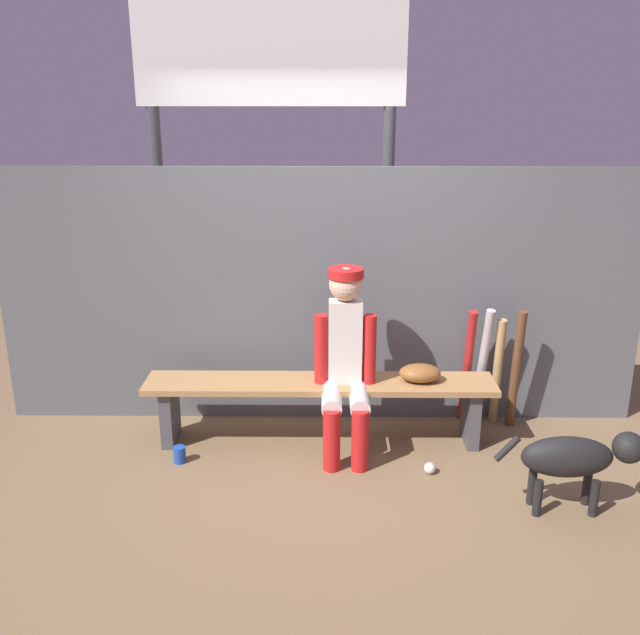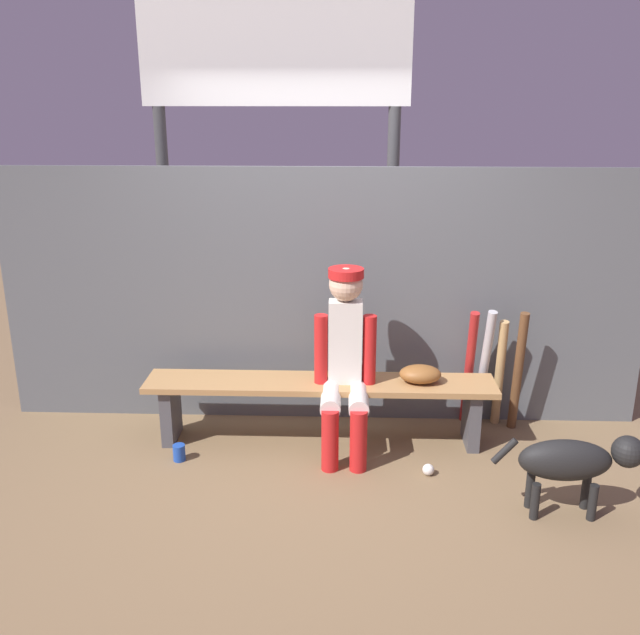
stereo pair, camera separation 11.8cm
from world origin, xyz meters
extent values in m
plane|color=brown|center=(0.00, 0.00, 0.00)|extent=(30.00, 30.00, 0.00)
cube|color=#595E63|center=(0.00, 0.40, 0.92)|extent=(4.56, 0.03, 1.84)
cube|color=#AD7F4C|center=(0.00, 0.00, 0.43)|extent=(2.36, 0.36, 0.04)
cube|color=#4C4C51|center=(-1.03, 0.00, 0.20)|extent=(0.08, 0.29, 0.41)
cube|color=#4C4C51|center=(1.03, 0.00, 0.20)|extent=(0.08, 0.29, 0.41)
cube|color=silver|center=(0.17, 0.00, 0.73)|extent=(0.22, 0.13, 0.56)
sphere|color=beige|center=(0.17, 0.00, 1.12)|extent=(0.22, 0.22, 0.22)
cylinder|color=red|center=(0.17, 0.00, 1.20)|extent=(0.23, 0.23, 0.06)
cylinder|color=silver|center=(0.08, -0.19, 0.41)|extent=(0.13, 0.38, 0.13)
cylinder|color=red|center=(0.08, -0.38, 0.20)|extent=(0.11, 0.11, 0.41)
cylinder|color=red|center=(0.01, -0.02, 0.68)|extent=(0.09, 0.09, 0.48)
cylinder|color=silver|center=(0.26, -0.19, 0.41)|extent=(0.13, 0.38, 0.13)
cylinder|color=red|center=(0.26, -0.38, 0.20)|extent=(0.11, 0.11, 0.41)
cylinder|color=red|center=(0.33, -0.02, 0.68)|extent=(0.09, 0.09, 0.48)
ellipsoid|color=brown|center=(0.67, 0.00, 0.51)|extent=(0.28, 0.20, 0.12)
cylinder|color=#B22323|center=(1.05, 0.28, 0.45)|extent=(0.07, 0.25, 0.89)
cylinder|color=#B7B7BC|center=(1.15, 0.27, 0.45)|extent=(0.11, 0.24, 0.90)
cylinder|color=tan|center=(1.26, 0.28, 0.41)|extent=(0.09, 0.19, 0.82)
cylinder|color=brown|center=(1.38, 0.22, 0.45)|extent=(0.07, 0.16, 0.89)
sphere|color=white|center=(0.70, -0.43, 0.04)|extent=(0.07, 0.07, 0.07)
cylinder|color=#1E47AD|center=(-0.91, -0.30, 0.06)|extent=(0.08, 0.08, 0.11)
cylinder|color=silver|center=(0.29, 0.07, 0.50)|extent=(0.08, 0.08, 0.11)
cylinder|color=#3F3F42|center=(-1.34, 1.42, 1.10)|extent=(0.10, 0.10, 2.21)
cylinder|color=#3F3F42|center=(0.54, 1.42, 1.10)|extent=(0.10, 0.10, 2.21)
cube|color=white|center=(-0.40, 1.42, 2.63)|extent=(2.13, 0.08, 0.85)
ellipsoid|color=black|center=(1.40, -0.82, 0.34)|extent=(0.52, 0.20, 0.24)
sphere|color=black|center=(1.74, -0.82, 0.40)|extent=(0.18, 0.18, 0.18)
cylinder|color=black|center=(1.06, -0.82, 0.39)|extent=(0.15, 0.04, 0.16)
cylinder|color=black|center=(1.56, -0.76, 0.11)|extent=(0.05, 0.05, 0.22)
cylinder|color=black|center=(1.56, -0.88, 0.11)|extent=(0.05, 0.05, 0.22)
cylinder|color=black|center=(1.24, -0.76, 0.11)|extent=(0.05, 0.05, 0.22)
cylinder|color=black|center=(1.24, -0.88, 0.11)|extent=(0.05, 0.05, 0.22)
camera|label=1|loc=(0.04, -4.34, 2.29)|focal=39.11mm
camera|label=2|loc=(0.16, -4.34, 2.29)|focal=39.11mm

